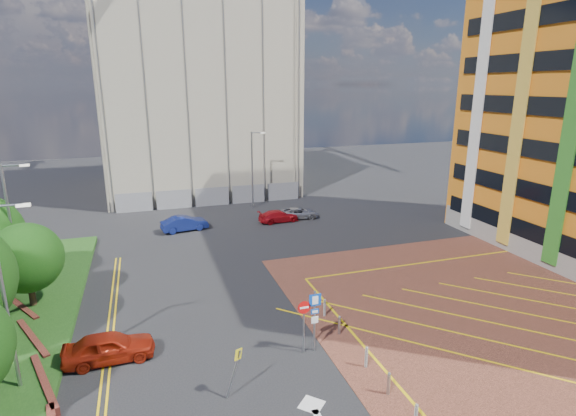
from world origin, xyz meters
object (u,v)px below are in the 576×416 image
tree_c (26,258)px  lamp_back (253,167)px  lamp_left_far (12,225)px  sign_cluster (311,316)px  warning_sign (235,367)px  car_red_back (279,216)px  car_red_left (109,347)px  car_silver_back (299,213)px  car_blue_back (185,223)px  lamp_left_near (5,292)px

tree_c → lamp_back: lamp_back is taller
lamp_left_far → sign_cluster: 18.58m
warning_sign → car_red_back: bearing=69.0°
tree_c → car_red_left: tree_c is taller
lamp_left_far → warning_sign: 17.19m
car_red_left → car_silver_back: car_red_left is taller
tree_c → sign_cluster: 16.53m
tree_c → car_blue_back: (9.80, 12.15, -2.52)m
car_red_back → lamp_back: bearing=5.3°
warning_sign → car_red_left: bearing=139.6°
car_blue_back → warning_sign: bearing=170.4°
lamp_left_near → car_red_left: size_ratio=1.94×
car_red_back → lamp_left_near: bearing=134.6°
tree_c → sign_cluster: (13.80, -9.02, -1.24)m
sign_cluster → warning_sign: sign_cluster is taller
lamp_left_far → car_red_left: (5.42, -8.75, -3.96)m
lamp_left_far → car_red_left: lamp_left_far is taller
tree_c → lamp_back: bearing=45.7°
sign_cluster → car_silver_back: size_ratio=0.83×
car_silver_back → car_red_left: bearing=146.5°
tree_c → warning_sign: tree_c is taller
warning_sign → tree_c: bearing=131.0°
car_blue_back → sign_cluster: bearing=-178.6°
tree_c → sign_cluster: bearing=-33.2°
lamp_left_far → tree_c: bearing=-65.3°
sign_cluster → car_red_back: (4.79, 21.13, -1.39)m
tree_c → car_blue_back: tree_c is taller
tree_c → car_red_left: 8.49m
lamp_left_far → car_silver_back: (21.71, 10.64, -4.13)m
car_red_back → sign_cluster: bearing=162.8°
sign_cluster → car_blue_back: size_ratio=0.78×
car_red_left → lamp_left_near: bearing=108.7°
lamp_back → car_red_left: size_ratio=1.94×
tree_c → lamp_left_far: 2.65m
tree_c → car_red_back: tree_c is taller
lamp_left_near → car_red_back: (17.51, 20.12, -4.10)m
warning_sign → car_silver_back: warning_sign is taller
lamp_left_near → car_blue_back: lamp_left_near is taller
warning_sign → car_red_left: size_ratio=0.54×
car_red_back → car_silver_back: bearing=-81.1°
lamp_left_near → car_red_back: lamp_left_near is taller
warning_sign → car_blue_back: (0.13, 23.30, -0.75)m
car_blue_back → car_red_back: size_ratio=1.06×
lamp_left_near → sign_cluster: lamp_left_near is taller
tree_c → car_red_left: (4.50, -6.75, -2.49)m
lamp_left_far → car_blue_back: (10.73, 10.15, -3.98)m
lamp_left_far → warning_sign: size_ratio=3.56×
car_red_back → car_silver_back: car_red_back is taller
tree_c → lamp_left_near: lamp_left_near is taller
tree_c → lamp_left_near: size_ratio=0.61×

